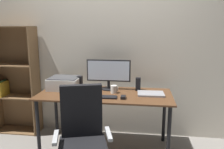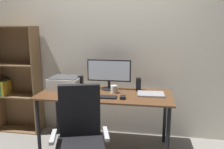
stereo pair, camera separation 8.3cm
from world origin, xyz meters
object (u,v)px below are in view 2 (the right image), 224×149
at_px(keyboard, 104,97).
at_px(bookshelf, 17,81).
at_px(speaker_left, 81,82).
at_px(speaker_right, 138,84).
at_px(mouse, 123,97).
at_px(printer, 65,83).
at_px(office_chair, 80,144).
at_px(laptop, 151,94).
at_px(coffee_mug, 114,89).
at_px(monitor, 109,72).
at_px(desk, 105,100).

xyz_separation_m(keyboard, bookshelf, (-1.44, 0.52, 0.02)).
relative_size(speaker_left, speaker_right, 1.00).
bearing_deg(bookshelf, mouse, -17.45).
relative_size(printer, bookshelf, 0.26).
xyz_separation_m(mouse, office_chair, (-0.33, -0.60, -0.30)).
bearing_deg(keyboard, speaker_left, 135.36).
distance_m(speaker_left, printer, 0.20).
distance_m(mouse, laptop, 0.38).
xyz_separation_m(speaker_left, office_chair, (0.29, -0.97, -0.37)).
relative_size(speaker_right, printer, 0.43).
height_order(speaker_right, printer, speaker_right).
bearing_deg(speaker_left, bookshelf, 171.94).
xyz_separation_m(speaker_left, printer, (-0.20, -0.05, -0.00)).
relative_size(keyboard, mouse, 3.02).
bearing_deg(speaker_left, speaker_right, 0.00).
distance_m(keyboard, printer, 0.68).
relative_size(coffee_mug, office_chair, 0.10).
bearing_deg(speaker_left, laptop, -10.27).
bearing_deg(printer, laptop, -6.04).
bearing_deg(office_chair, keyboard, 63.04).
xyz_separation_m(speaker_left, bookshelf, (-1.04, 0.15, -0.06)).
height_order(keyboard, coffee_mug, coffee_mug).
xyz_separation_m(keyboard, printer, (-0.60, 0.32, 0.07)).
height_order(monitor, laptop, monitor).
relative_size(monitor, coffee_mug, 5.98).
xyz_separation_m(coffee_mug, speaker_left, (-0.48, 0.16, 0.04)).
distance_m(speaker_left, speaker_right, 0.78).
height_order(coffee_mug, office_chair, office_chair).
relative_size(laptop, office_chair, 0.32).
bearing_deg(mouse, speaker_right, 66.41).
height_order(mouse, speaker_right, speaker_right).
distance_m(monitor, speaker_right, 0.42).
bearing_deg(keyboard, desk, 97.06).
bearing_deg(mouse, bookshelf, 162.35).
bearing_deg(coffee_mug, desk, -158.82).
bearing_deg(coffee_mug, keyboard, -110.99).
xyz_separation_m(desk, office_chair, (-0.08, -0.77, -0.20)).
bearing_deg(printer, office_chair, -62.20).
relative_size(mouse, office_chair, 0.10).
xyz_separation_m(desk, speaker_left, (-0.37, 0.20, 0.17)).
distance_m(desk, laptop, 0.58).
bearing_deg(laptop, printer, 171.82).
relative_size(coffee_mug, speaker_left, 0.57).
bearing_deg(office_chair, bookshelf, 123.28).
bearing_deg(office_chair, desk, 67.25).
bearing_deg(bookshelf, speaker_right, -4.62).
bearing_deg(office_chair, speaker_left, 90.06).
relative_size(keyboard, printer, 0.72).
height_order(keyboard, mouse, mouse).
xyz_separation_m(keyboard, mouse, (0.22, -0.00, 0.01)).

